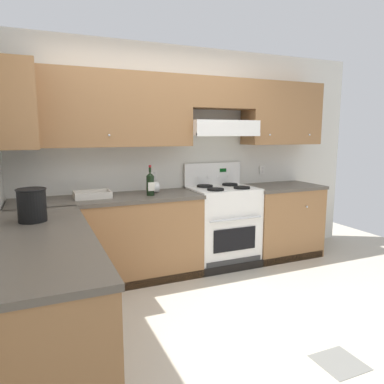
{
  "coord_description": "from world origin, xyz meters",
  "views": [
    {
      "loc": [
        -1.25,
        -2.44,
        1.56
      ],
      "look_at": [
        0.11,
        0.7,
        1.0
      ],
      "focal_mm": 33.72,
      "sensor_mm": 36.0,
      "label": 1
    }
  ],
  "objects_px": {
    "stove": "(222,225)",
    "bucket": "(32,204)",
    "bowl": "(92,196)",
    "paper_towel_roll": "(153,187)",
    "wine_bottle": "(150,183)"
  },
  "relations": [
    {
      "from": "wine_bottle",
      "to": "bowl",
      "type": "xyz_separation_m",
      "value": [
        -0.58,
        0.1,
        -0.11
      ]
    },
    {
      "from": "bowl",
      "to": "paper_towel_roll",
      "type": "height_order",
      "value": "paper_towel_roll"
    },
    {
      "from": "bowl",
      "to": "bucket",
      "type": "xyz_separation_m",
      "value": [
        -0.55,
        -0.85,
        0.11
      ]
    },
    {
      "from": "stove",
      "to": "paper_towel_roll",
      "type": "xyz_separation_m",
      "value": [
        -0.83,
        0.09,
        0.49
      ]
    },
    {
      "from": "stove",
      "to": "bowl",
      "type": "xyz_separation_m",
      "value": [
        -1.49,
        0.02,
        0.45
      ]
    },
    {
      "from": "bowl",
      "to": "bucket",
      "type": "relative_size",
      "value": 1.46
    },
    {
      "from": "stove",
      "to": "bucket",
      "type": "bearing_deg",
      "value": -157.99
    },
    {
      "from": "bowl",
      "to": "paper_towel_roll",
      "type": "distance_m",
      "value": 0.66
    },
    {
      "from": "stove",
      "to": "bowl",
      "type": "bearing_deg",
      "value": 179.24
    },
    {
      "from": "stove",
      "to": "wine_bottle",
      "type": "relative_size",
      "value": 3.75
    },
    {
      "from": "bucket",
      "to": "paper_towel_roll",
      "type": "relative_size",
      "value": 1.95
    },
    {
      "from": "stove",
      "to": "bucket",
      "type": "height_order",
      "value": "stove"
    },
    {
      "from": "stove",
      "to": "paper_towel_roll",
      "type": "height_order",
      "value": "stove"
    },
    {
      "from": "stove",
      "to": "bucket",
      "type": "xyz_separation_m",
      "value": [
        -2.04,
        -0.83,
        0.56
      ]
    },
    {
      "from": "bucket",
      "to": "paper_towel_roll",
      "type": "bearing_deg",
      "value": 36.98
    }
  ]
}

